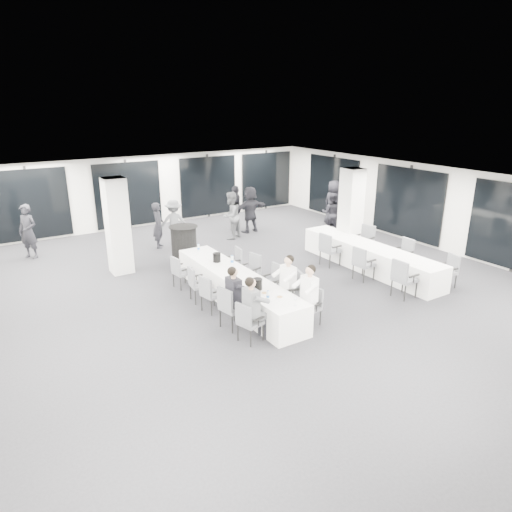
{
  "coord_description": "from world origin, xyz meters",
  "views": [
    {
      "loc": [
        -6.23,
        -9.66,
        4.8
      ],
      "look_at": [
        -0.23,
        -0.2,
        1.0
      ],
      "focal_mm": 32.0,
      "sensor_mm": 36.0,
      "label": 1
    }
  ],
  "objects_px": {
    "chair_main_right_fourth": "(252,269)",
    "chair_side_right_mid": "(404,252)",
    "banquet_table_side": "(369,257)",
    "standing_guest_f": "(250,206)",
    "cocktail_table": "(184,245)",
    "standing_guest_d": "(236,205)",
    "chair_main_left_far": "(180,270)",
    "chair_side_left_far": "(328,248)",
    "chair_main_right_mid": "(274,280)",
    "chair_main_right_second": "(292,289)",
    "chair_main_left_mid": "(210,292)",
    "chair_main_left_fourth": "(197,282)",
    "chair_main_right_far": "(235,261)",
    "banquet_table_main": "(236,288)",
    "standing_guest_h": "(332,211)",
    "standing_guest_e": "(334,200)",
    "standing_guest_c": "(174,219)",
    "chair_main_left_second": "(230,305)",
    "standing_guest_b": "(231,212)",
    "ice_bucket_far": "(217,257)",
    "chair_main_right_near": "(312,304)",
    "chair_main_left_near": "(248,320)",
    "chair_side_right_near": "(449,269)",
    "chair_side_left_near": "(403,276)",
    "standing_guest_g": "(27,228)",
    "ice_bucket_near": "(257,284)",
    "chair_side_right_far": "(366,239)"
  },
  "relations": [
    {
      "from": "banquet_table_side",
      "to": "chair_main_left_fourth",
      "type": "distance_m",
      "value": 5.41
    },
    {
      "from": "chair_side_right_mid",
      "to": "standing_guest_d",
      "type": "xyz_separation_m",
      "value": [
        -1.98,
        6.59,
        0.45
      ]
    },
    {
      "from": "ice_bucket_far",
      "to": "standing_guest_b",
      "type": "bearing_deg",
      "value": 56.06
    },
    {
      "from": "chair_side_right_near",
      "to": "standing_guest_e",
      "type": "distance_m",
      "value": 6.9
    },
    {
      "from": "standing_guest_b",
      "to": "standing_guest_c",
      "type": "xyz_separation_m",
      "value": [
        -2.0,
        0.51,
        -0.09
      ]
    },
    {
      "from": "chair_side_right_mid",
      "to": "standing_guest_h",
      "type": "xyz_separation_m",
      "value": [
        0.84,
        4.2,
        0.35
      ]
    },
    {
      "from": "chair_main_left_mid",
      "to": "standing_guest_f",
      "type": "xyz_separation_m",
      "value": [
        4.55,
        5.55,
        0.48
      ]
    },
    {
      "from": "standing_guest_c",
      "to": "standing_guest_f",
      "type": "height_order",
      "value": "standing_guest_f"
    },
    {
      "from": "standing_guest_f",
      "to": "chair_main_right_mid",
      "type": "bearing_deg",
      "value": 59.55
    },
    {
      "from": "chair_main_left_far",
      "to": "standing_guest_c",
      "type": "distance_m",
      "value": 4.16
    },
    {
      "from": "chair_main_left_far",
      "to": "ice_bucket_far",
      "type": "bearing_deg",
      "value": 47.88
    },
    {
      "from": "standing_guest_e",
      "to": "standing_guest_c",
      "type": "bearing_deg",
      "value": 69.63
    },
    {
      "from": "chair_main_left_near",
      "to": "standing_guest_g",
      "type": "height_order",
      "value": "standing_guest_g"
    },
    {
      "from": "chair_main_left_near",
      "to": "chair_side_right_near",
      "type": "bearing_deg",
      "value": 72.85
    },
    {
      "from": "banquet_table_side",
      "to": "standing_guest_f",
      "type": "distance_m",
      "value": 5.55
    },
    {
      "from": "chair_main_left_near",
      "to": "chair_main_left_mid",
      "type": "bearing_deg",
      "value": 165.73
    },
    {
      "from": "chair_main_left_fourth",
      "to": "chair_side_right_far",
      "type": "relative_size",
      "value": 0.91
    },
    {
      "from": "chair_main_right_second",
      "to": "chair_main_right_far",
      "type": "xyz_separation_m",
      "value": [
        -0.01,
        2.73,
        -0.1
      ]
    },
    {
      "from": "chair_main_right_near",
      "to": "chair_main_right_fourth",
      "type": "xyz_separation_m",
      "value": [
        0.0,
        2.56,
        0.04
      ]
    },
    {
      "from": "cocktail_table",
      "to": "chair_side_left_near",
      "type": "distance_m",
      "value": 6.47
    },
    {
      "from": "chair_main_right_fourth",
      "to": "standing_guest_f",
      "type": "height_order",
      "value": "standing_guest_f"
    },
    {
      "from": "banquet_table_main",
      "to": "chair_main_right_mid",
      "type": "xyz_separation_m",
      "value": [
        0.83,
        -0.44,
        0.17
      ]
    },
    {
      "from": "chair_main_left_far",
      "to": "chair_side_left_far",
      "type": "relative_size",
      "value": 0.86
    },
    {
      "from": "chair_side_left_far",
      "to": "standing_guest_d",
      "type": "height_order",
      "value": "standing_guest_d"
    },
    {
      "from": "chair_side_left_far",
      "to": "standing_guest_f",
      "type": "relative_size",
      "value": 0.51
    },
    {
      "from": "banquet_table_side",
      "to": "standing_guest_f",
      "type": "height_order",
      "value": "standing_guest_f"
    },
    {
      "from": "banquet_table_side",
      "to": "chair_side_right_mid",
      "type": "bearing_deg",
      "value": -35.49
    },
    {
      "from": "chair_main_left_second",
      "to": "ice_bucket_near",
      "type": "bearing_deg",
      "value": 83.56
    },
    {
      "from": "standing_guest_d",
      "to": "chair_main_left_second",
      "type": "bearing_deg",
      "value": 4.2
    },
    {
      "from": "chair_main_left_second",
      "to": "chair_main_right_far",
      "type": "bearing_deg",
      "value": 137.43
    },
    {
      "from": "chair_main_right_fourth",
      "to": "standing_guest_f",
      "type": "xyz_separation_m",
      "value": [
        2.89,
        4.78,
        0.47
      ]
    },
    {
      "from": "chair_main_right_mid",
      "to": "ice_bucket_far",
      "type": "relative_size",
      "value": 3.93
    },
    {
      "from": "chair_main_left_far",
      "to": "standing_guest_d",
      "type": "relative_size",
      "value": 0.44
    },
    {
      "from": "chair_main_right_near",
      "to": "chair_side_left_far",
      "type": "xyz_separation_m",
      "value": [
        2.88,
        2.76,
        0.09
      ]
    },
    {
      "from": "chair_main_left_far",
      "to": "chair_main_right_second",
      "type": "distance_m",
      "value": 3.26
    },
    {
      "from": "banquet_table_main",
      "to": "chair_main_left_second",
      "type": "xyz_separation_m",
      "value": [
        -0.83,
        -1.18,
        0.19
      ]
    },
    {
      "from": "banquet_table_side",
      "to": "chair_side_left_far",
      "type": "height_order",
      "value": "chair_side_left_far"
    },
    {
      "from": "chair_main_right_mid",
      "to": "ice_bucket_near",
      "type": "distance_m",
      "value": 1.19
    },
    {
      "from": "cocktail_table",
      "to": "chair_main_right_fourth",
      "type": "xyz_separation_m",
      "value": [
        0.79,
        -2.67,
        -0.09
      ]
    },
    {
      "from": "chair_main_left_mid",
      "to": "standing_guest_h",
      "type": "xyz_separation_m",
      "value": [
        7.04,
        3.69,
        0.37
      ]
    },
    {
      "from": "standing_guest_e",
      "to": "standing_guest_f",
      "type": "height_order",
      "value": "standing_guest_e"
    },
    {
      "from": "chair_main_left_near",
      "to": "chair_main_left_fourth",
      "type": "height_order",
      "value": "chair_main_left_fourth"
    },
    {
      "from": "chair_main_right_mid",
      "to": "chair_main_right_second",
      "type": "bearing_deg",
      "value": 176.85
    },
    {
      "from": "chair_side_left_near",
      "to": "chair_main_right_mid",
      "type": "bearing_deg",
      "value": -120.18
    },
    {
      "from": "banquet_table_side",
      "to": "chair_main_right_mid",
      "type": "distance_m",
      "value": 3.73
    },
    {
      "from": "chair_side_left_far",
      "to": "chair_main_right_near",
      "type": "bearing_deg",
      "value": -48.62
    },
    {
      "from": "chair_main_right_fourth",
      "to": "chair_side_right_mid",
      "type": "distance_m",
      "value": 4.72
    },
    {
      "from": "chair_main_left_far",
      "to": "standing_guest_b",
      "type": "xyz_separation_m",
      "value": [
        3.46,
        3.35,
        0.48
      ]
    },
    {
      "from": "standing_guest_h",
      "to": "chair_side_left_near",
      "type": "bearing_deg",
      "value": 116.78
    },
    {
      "from": "cocktail_table",
      "to": "chair_main_left_mid",
      "type": "distance_m",
      "value": 3.55
    }
  ]
}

